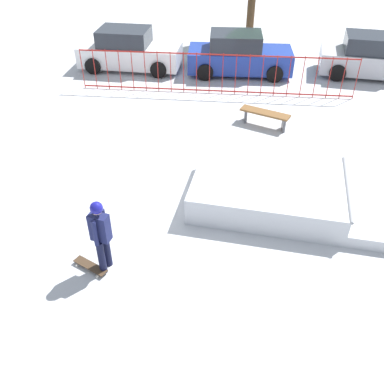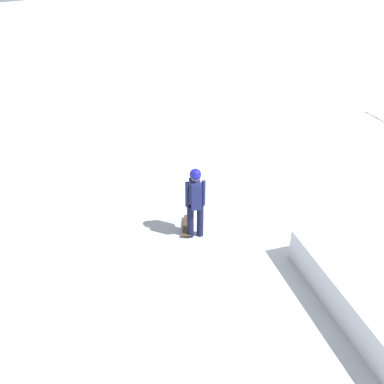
% 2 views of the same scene
% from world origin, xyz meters
% --- Properties ---
extents(ground_plane, '(60.00, 60.00, 0.00)m').
position_xyz_m(ground_plane, '(0.00, 0.00, 0.00)').
color(ground_plane, '#B7BABF').
extents(skate_ramp, '(5.71, 3.32, 0.74)m').
position_xyz_m(skate_ramp, '(1.96, -0.20, 0.32)').
color(skate_ramp, silver).
rests_on(skate_ramp, ground).
extents(skater, '(0.42, 0.43, 1.73)m').
position_xyz_m(skater, '(-1.97, -2.65, 1.01)').
color(skater, black).
rests_on(skater, ground).
extents(skateboard, '(0.80, 0.56, 0.09)m').
position_xyz_m(skateboard, '(-2.30, -2.69, 0.08)').
color(skateboard, '#3F2D1E').
rests_on(skateboard, ground).
extents(perimeter_fence, '(9.96, 0.29, 1.50)m').
position_xyz_m(perimeter_fence, '(-0.00, 6.27, 0.77)').
color(perimeter_fence, maroon).
rests_on(perimeter_fence, ground).
extents(park_bench, '(1.62, 1.04, 0.48)m').
position_xyz_m(park_bench, '(1.65, 3.88, 0.36)').
color(park_bench, brown).
rests_on(park_bench, ground).
extents(parked_car_white, '(4.22, 2.17, 1.60)m').
position_xyz_m(parked_car_white, '(-3.64, 8.58, 0.72)').
color(parked_car_white, white).
rests_on(parked_car_white, ground).
extents(parked_car_blue, '(4.11, 1.95, 1.60)m').
position_xyz_m(parked_car_blue, '(0.85, 8.37, 0.72)').
color(parked_car_blue, '#1E3899').
rests_on(parked_car_blue, ground).
extents(parked_car_silver, '(4.30, 2.38, 1.60)m').
position_xyz_m(parked_car_silver, '(6.12, 8.48, 0.72)').
color(parked_car_silver, '#B7B7BC').
rests_on(parked_car_silver, ground).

